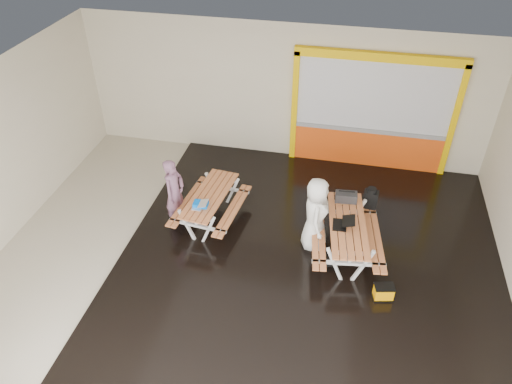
% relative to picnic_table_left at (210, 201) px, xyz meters
% --- Properties ---
extents(room, '(10.02, 8.02, 3.52)m').
position_rel_picnic_table_left_xyz_m(room, '(1.01, -0.95, 1.18)').
color(room, '#BDB4A0').
rests_on(room, ground).
extents(deck, '(7.50, 7.98, 0.05)m').
position_rel_picnic_table_left_xyz_m(deck, '(2.26, -0.95, -0.55)').
color(deck, black).
rests_on(deck, room).
extents(kiosk, '(3.88, 0.16, 3.00)m').
position_rel_picnic_table_left_xyz_m(kiosk, '(3.21, 2.98, 0.87)').
color(kiosk, '#EE5112').
rests_on(kiosk, room).
extents(picnic_table_left, '(1.45, 1.98, 0.74)m').
position_rel_picnic_table_left_xyz_m(picnic_table_left, '(0.00, 0.00, 0.00)').
color(picnic_table_left, '#BB6A3A').
rests_on(picnic_table_left, deck).
extents(picnic_table_right, '(1.61, 2.17, 0.80)m').
position_rel_picnic_table_left_xyz_m(picnic_table_right, '(2.92, -0.41, 0.04)').
color(picnic_table_right, '#BB6A3A').
rests_on(picnic_table_right, deck).
extents(person_left, '(0.49, 0.64, 1.58)m').
position_rel_picnic_table_left_xyz_m(person_left, '(-0.73, -0.15, 0.21)').
color(person_left, '#7A516C').
rests_on(person_left, deck).
extents(person_right, '(0.60, 0.85, 1.63)m').
position_rel_picnic_table_left_xyz_m(person_right, '(2.28, -0.32, 0.27)').
color(person_right, white).
rests_on(person_right, deck).
extents(laptop_left, '(0.32, 0.29, 0.13)m').
position_rel_picnic_table_left_xyz_m(laptop_left, '(-0.08, -0.45, 0.22)').
color(laptop_left, silver).
rests_on(laptop_left, picnic_table_left).
extents(laptop_right, '(0.43, 0.38, 0.17)m').
position_rel_picnic_table_left_xyz_m(laptop_right, '(2.82, -0.50, 0.29)').
color(laptop_right, black).
rests_on(laptop_right, picnic_table_right).
extents(blue_pouch, '(0.30, 0.22, 0.09)m').
position_rel_picnic_table_left_xyz_m(blue_pouch, '(-0.07, -0.41, 0.22)').
color(blue_pouch, blue).
rests_on(blue_pouch, picnic_table_left).
extents(toolbox, '(0.46, 0.26, 0.26)m').
position_rel_picnic_table_left_xyz_m(toolbox, '(2.83, 0.30, 0.33)').
color(toolbox, black).
rests_on(toolbox, picnic_table_right).
extents(backpack, '(0.32, 0.23, 0.50)m').
position_rel_picnic_table_left_xyz_m(backpack, '(3.34, 0.59, 0.16)').
color(backpack, black).
rests_on(backpack, picnic_table_right).
extents(dark_case, '(0.42, 0.37, 0.13)m').
position_rel_picnic_table_left_xyz_m(dark_case, '(2.68, -0.77, -0.45)').
color(dark_case, black).
rests_on(dark_case, deck).
extents(fluke_bag, '(0.40, 0.30, 0.31)m').
position_rel_picnic_table_left_xyz_m(fluke_bag, '(3.70, -1.50, -0.37)').
color(fluke_bag, black).
rests_on(fluke_bag, deck).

